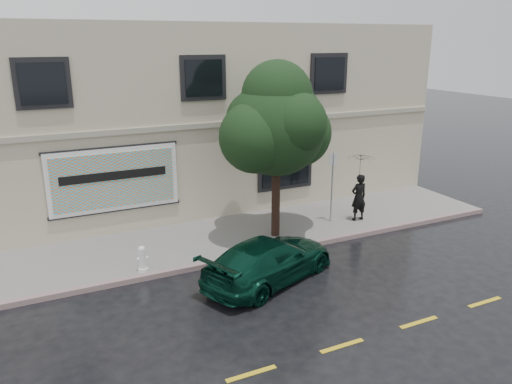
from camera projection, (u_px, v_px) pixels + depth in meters
name	position (u px, v px, depth m)	size (l,w,h in m)	color
ground	(269.00, 280.00, 13.95)	(90.00, 90.00, 0.00)	black
sidewalk	(225.00, 237.00, 16.73)	(20.00, 3.50, 0.15)	gray
curb	(247.00, 257.00, 15.22)	(20.00, 0.18, 0.16)	gray
road_marking	(342.00, 346.00, 10.93)	(19.00, 0.12, 0.01)	gold
building	(172.00, 113.00, 20.68)	(20.00, 8.12, 7.00)	#BDB498
billboard	(114.00, 180.00, 16.27)	(4.30, 0.16, 2.20)	white
car	(269.00, 260.00, 13.74)	(1.87, 4.24, 1.24)	#083122
pedestrian	(359.00, 197.00, 17.90)	(0.62, 0.41, 1.71)	black
umbrella	(361.00, 164.00, 17.54)	(1.03, 1.03, 0.76)	black
street_tree	(277.00, 128.00, 15.68)	(3.09, 3.09, 5.19)	#301D15
fire_hydrant	(142.00, 259.00, 14.07)	(0.31, 0.29, 0.75)	white
sign_pole	(332.00, 180.00, 17.57)	(0.31, 0.06, 2.53)	#9B9DA3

